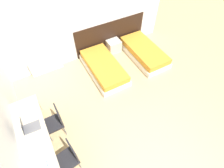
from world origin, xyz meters
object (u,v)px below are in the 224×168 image
chair_near_laptop (55,121)px  chair_near_notebook (69,157)px  nightstand (114,46)px  bed_near_door (144,52)px  laptop (29,127)px  bed_near_window (104,68)px

chair_near_laptop → chair_near_notebook: size_ratio=1.00×
nightstand → chair_near_laptop: size_ratio=0.49×
bed_near_door → nightstand: (-0.79, 0.76, 0.03)m
chair_near_laptop → laptop: size_ratio=2.57×
nightstand → laptop: 3.89m
bed_near_window → nightstand: nightstand is taller
bed_near_window → chair_near_laptop: chair_near_laptop is taller
bed_near_window → laptop: 2.84m
nightstand → chair_near_laptop: (-2.71, -2.06, 0.30)m
bed_near_window → bed_near_door: bearing=0.0°
nightstand → chair_near_notebook: chair_near_notebook is taller
bed_near_door → chair_near_laptop: (-3.50, -1.30, 0.33)m
chair_near_laptop → laptop: laptop is taller
nightstand → chair_near_laptop: chair_near_laptop is taller
nightstand → bed_near_window: bearing=-136.1°
bed_near_door → laptop: size_ratio=5.24×
chair_near_laptop → bed_near_door: bearing=20.3°
nightstand → chair_near_notebook: (-2.71, -2.98, 0.30)m
bed_near_door → chair_near_notebook: 4.16m
chair_near_laptop → laptop: bearing=-175.9°
bed_near_window → laptop: (-2.43, -1.34, 0.61)m
bed_near_window → bed_near_door: 1.58m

